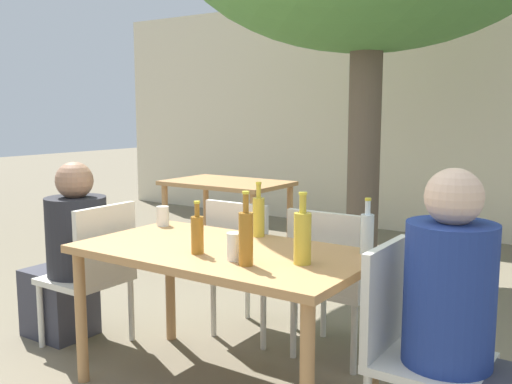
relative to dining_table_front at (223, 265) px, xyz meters
name	(u,v)px	position (x,y,z in m)	size (l,w,h in m)	color
cafe_building_wall	(459,114)	(0.00, 4.35, 0.74)	(10.00, 0.08, 2.80)	beige
dining_table_front	(223,265)	(0.00, 0.00, 0.00)	(1.47, 0.81, 0.74)	#B27F4C
dining_table_back	(227,191)	(-1.65, 2.24, -0.02)	(1.18, 0.77, 0.74)	#B27F4C
patio_chair_0	(94,268)	(-0.97, 0.00, -0.17)	(0.44, 0.44, 0.88)	beige
patio_chair_1	(410,339)	(0.97, 0.00, -0.17)	(0.44, 0.44, 0.88)	beige
patio_chair_2	(247,262)	(-0.29, 0.64, -0.17)	(0.44, 0.44, 0.88)	beige
patio_chair_3	(332,277)	(0.29, 0.64, -0.17)	(0.44, 0.44, 0.88)	beige
person_seated_0	(69,260)	(-1.20, 0.00, -0.15)	(0.58, 0.36, 1.13)	#383842
person_seated_1	(468,339)	(1.20, 0.00, -0.11)	(0.58, 0.35, 1.21)	#383842
oil_cruet_0	(302,236)	(0.47, -0.03, 0.21)	(0.08, 0.08, 0.33)	gold
amber_bottle_1	(246,237)	(0.28, -0.19, 0.22)	(0.07, 0.07, 0.33)	#9E661E
amber_bottle_2	(197,233)	(-0.04, -0.15, 0.18)	(0.06, 0.06, 0.26)	#9E661E
oil_cruet_3	(259,215)	(-0.01, 0.33, 0.20)	(0.07, 0.07, 0.30)	gold
water_bottle_4	(367,232)	(0.64, 0.30, 0.19)	(0.06, 0.06, 0.27)	silver
drinking_glass_0	(235,247)	(0.18, -0.15, 0.15)	(0.07, 0.07, 0.13)	silver
drinking_glass_1	(163,216)	(-0.64, 0.26, 0.14)	(0.08, 0.08, 0.12)	silver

